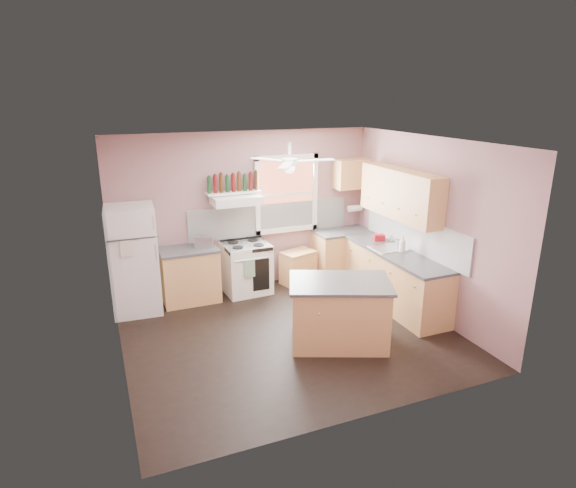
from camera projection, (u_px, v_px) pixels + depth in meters
name	position (u px, v px, depth m)	size (l,w,h in m)	color
floor	(289.00, 334.00, 6.86)	(4.50, 4.50, 0.00)	black
ceiling	(290.00, 142.00, 6.05)	(4.50, 4.50, 0.00)	white
wall_back	(245.00, 211.00, 8.25)	(4.50, 0.05, 2.70)	#906768
wall_right	(428.00, 227.00, 7.28)	(0.05, 4.00, 2.70)	#906768
wall_left	(110.00, 266.00, 5.64)	(0.05, 4.00, 2.70)	#906768
backsplash_back	(270.00, 219.00, 8.42)	(2.90, 0.03, 0.55)	white
backsplash_right	(413.00, 233.00, 7.58)	(0.03, 2.60, 0.55)	white
window_view	(286.00, 194.00, 8.40)	(1.00, 0.02, 1.20)	brown
window_frame	(287.00, 194.00, 8.38)	(1.16, 0.07, 1.36)	white
refrigerator	(134.00, 260.00, 7.36)	(0.71, 0.70, 1.69)	white
base_cabinet_left	(190.00, 276.00, 7.85)	(0.90, 0.60, 0.86)	tan
counter_left	(188.00, 250.00, 7.72)	(0.92, 0.62, 0.04)	#3E3E40
toaster	(204.00, 242.00, 7.77)	(0.28, 0.16, 0.18)	silver
stove	(246.00, 268.00, 8.20)	(0.75, 0.64, 0.86)	white
range_hood	(236.00, 200.00, 7.84)	(0.78, 0.50, 0.14)	white
bottle_shelf	(234.00, 193.00, 7.91)	(0.90, 0.26, 0.03)	white
cart	(298.00, 268.00, 8.62)	(0.58, 0.39, 0.58)	tan
base_cabinet_corner	(342.00, 255.00, 8.87)	(1.00, 0.60, 0.86)	tan
base_cabinet_right	(395.00, 280.00, 7.70)	(0.60, 2.20, 0.86)	tan
counter_corner	(343.00, 232.00, 8.73)	(1.02, 0.62, 0.04)	#3E3E40
counter_right	(396.00, 253.00, 7.56)	(0.62, 2.22, 0.04)	#3E3E40
sink	(389.00, 249.00, 7.73)	(0.55, 0.45, 0.03)	silver
faucet	(398.00, 243.00, 7.77)	(0.03, 0.03, 0.14)	silver
upper_cabinet_right	(400.00, 194.00, 7.52)	(0.33, 1.80, 0.76)	tan
upper_cabinet_corner	(351.00, 174.00, 8.61)	(0.60, 0.33, 0.52)	tan
paper_towel	(355.00, 208.00, 8.87)	(0.12, 0.12, 0.26)	white
island	(339.00, 314.00, 6.51)	(1.27, 0.80, 0.86)	tan
island_top	(340.00, 283.00, 6.38)	(1.34, 0.88, 0.04)	#3E3E40
ceiling_fan_hub	(290.00, 162.00, 6.13)	(0.20, 0.20, 0.08)	white
soap_bottle	(403.00, 244.00, 7.49)	(0.10, 0.10, 0.26)	silver
red_caddy	(379.00, 237.00, 8.13)	(0.18, 0.12, 0.10)	#AD0E1A
wine_bottles	(233.00, 183.00, 7.87)	(0.86, 0.06, 0.31)	#143819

